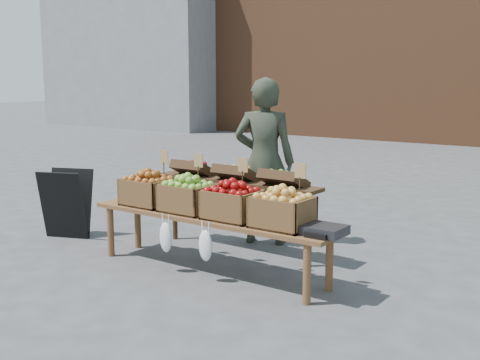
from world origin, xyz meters
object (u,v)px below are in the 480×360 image
Objects in this scene: chalkboard_sign at (66,204)px; weighing_scale at (325,230)px; crate_russet_pears at (188,198)px; back_table at (236,205)px; crate_golden_apples at (148,192)px; crate_red_apples at (233,205)px; vendor at (264,162)px; display_bench at (210,244)px; crate_green_apples at (282,212)px.

chalkboard_sign is 3.45m from weighing_scale.
chalkboard_sign is at bearing 179.61° from crate_russet_pears.
back_table is 0.97m from crate_golden_apples.
weighing_scale is (0.97, 0.00, -0.10)m from crate_red_apples.
vendor is 3.80× the size of crate_russet_pears.
display_bench is 5.40× the size of crate_russet_pears.
vendor is 1.23m from crate_russet_pears.
crate_russet_pears is at bearing 61.57° from vendor.
crate_golden_apples is 1.00× the size of crate_russet_pears.
display_bench is 0.93m from crate_green_apples.
crate_golden_apples is (-0.62, -0.72, 0.19)m from back_table.
crate_red_apples reaches higher than chalkboard_sign.
weighing_scale is at bearing -26.25° from back_table.
crate_green_apples is at bearing -180.00° from weighing_scale.
crate_green_apples is (0.82, 0.00, 0.42)m from display_bench.
chalkboard_sign is at bearing 179.78° from weighing_scale.
crate_russet_pears reaches higher than chalkboard_sign.
crate_russet_pears is (-0.28, 0.00, 0.42)m from display_bench.
chalkboard_sign is at bearing 179.45° from crate_golden_apples.
crate_red_apples is (0.28, 0.00, 0.42)m from display_bench.
weighing_scale is (1.46, -0.72, 0.09)m from back_table.
crate_golden_apples and crate_green_apples have the same top height.
back_table is (-0.04, -0.48, -0.43)m from vendor.
crate_golden_apples is at bearing 180.00° from display_bench.
crate_golden_apples is 1.47× the size of weighing_scale.
crate_golden_apples is 1.65m from crate_green_apples.
chalkboard_sign is at bearing 7.09° from vendor.
vendor is at bearing 84.90° from crate_russet_pears.
weighing_scale is at bearing 116.32° from vendor.
crate_red_apples is (2.47, -0.01, 0.30)m from chalkboard_sign.
crate_golden_apples is at bearing 38.04° from vendor.
crate_red_apples is (0.48, -0.72, 0.19)m from back_table.
weighing_scale is (1.25, 0.00, 0.33)m from display_bench.
vendor reaches higher than crate_golden_apples.
chalkboard_sign is 1.94m from crate_russet_pears.
chalkboard_sign reaches higher than weighing_scale.
chalkboard_sign is 1.66× the size of crate_red_apples.
chalkboard_sign is 2.11m from back_table.
back_table is 6.18× the size of weighing_scale.
display_bench is (0.17, -1.20, -0.66)m from vendor.
display_bench is 7.94× the size of weighing_scale.
crate_russet_pears reaches higher than display_bench.
crate_golden_apples is at bearing 180.00° from crate_russet_pears.
vendor is at bearing 139.65° from weighing_scale.
chalkboard_sign reaches higher than display_bench.
crate_russet_pears is at bearing 180.00° from display_bench.
crate_russet_pears is 1.10m from crate_green_apples.
back_table is 0.89m from crate_red_apples.
vendor reaches higher than weighing_scale.
chalkboard_sign is 3.04m from crate_green_apples.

